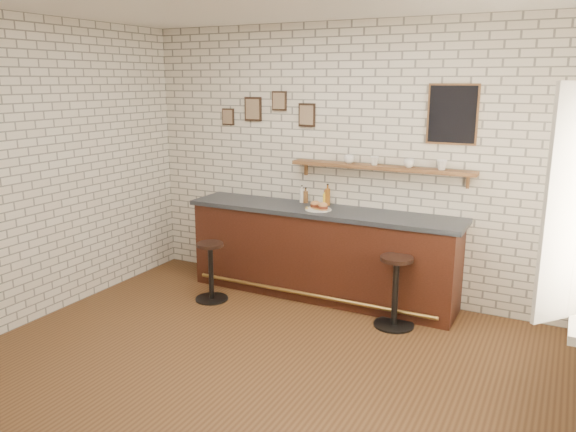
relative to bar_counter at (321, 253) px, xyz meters
name	(u,v)px	position (x,y,z in m)	size (l,w,h in m)	color
ground	(260,364)	(0.18, -1.70, -0.51)	(5.00, 5.00, 0.00)	brown
bar_counter	(321,253)	(0.00, 0.00, 0.00)	(3.10, 0.65, 1.01)	#3F1B10
sandwich_plate	(318,209)	(-0.01, -0.07, 0.51)	(0.28, 0.28, 0.01)	white
ciabatta_sandwich	(319,206)	(0.00, -0.07, 0.55)	(0.24, 0.17, 0.08)	tan
potato_chips	(317,209)	(-0.03, -0.07, 0.52)	(0.25, 0.18, 0.00)	gold
bitters_bottle_brown	(306,197)	(-0.29, 0.20, 0.58)	(0.05, 0.05, 0.18)	brown
bitters_bottle_white	(302,195)	(-0.34, 0.20, 0.58)	(0.05, 0.05, 0.20)	white
bitters_bottle_amber	(327,197)	(-0.02, 0.20, 0.60)	(0.06, 0.06, 0.24)	#905117
condiment_bottle_yellow	(325,199)	(-0.05, 0.20, 0.57)	(0.05, 0.05, 0.17)	yellow
bar_stool_left	(211,270)	(-1.03, -0.67, -0.15)	(0.38, 0.38, 0.66)	black
bar_stool_right	(395,289)	(0.98, -0.41, -0.12)	(0.40, 0.40, 0.72)	black
wall_shelf	(380,168)	(0.58, 0.20, 0.97)	(2.00, 0.18, 0.18)	brown
shelf_cup_a	(349,159)	(0.23, 0.20, 1.04)	(0.11, 0.11, 0.09)	white
shelf_cup_b	(375,161)	(0.52, 0.20, 1.04)	(0.10, 0.10, 0.09)	white
shelf_cup_c	(409,163)	(0.89, 0.20, 1.04)	(0.11, 0.11, 0.09)	white
shelf_cup_d	(442,165)	(1.22, 0.20, 1.04)	(0.11, 0.11, 0.10)	white
back_wall_decor	(369,113)	(0.41, 0.28, 1.54)	(2.96, 0.02, 0.56)	black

